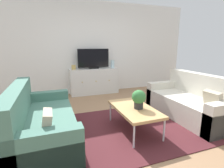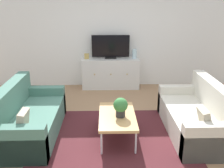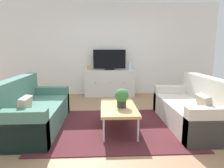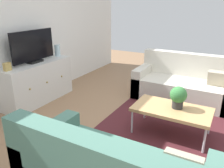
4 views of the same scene
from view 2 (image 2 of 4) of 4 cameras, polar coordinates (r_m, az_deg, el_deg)
ground_plane at (r=4.55m, az=0.23°, el=-10.23°), size 10.00×10.00×0.00m
wall_back at (r=6.59m, az=-0.43°, el=11.25°), size 6.40×0.12×2.70m
area_rug at (r=4.41m, az=0.29°, el=-11.10°), size 2.50×1.90×0.01m
couch_left_side at (r=4.52m, az=-18.45°, el=-7.44°), size 0.85×1.78×0.86m
couch_right_side at (r=4.59m, az=18.66°, el=-7.02°), size 0.85×1.78×0.86m
coffee_table at (r=4.17m, az=1.16°, el=-7.22°), size 0.58×1.05×0.41m
potted_plant at (r=4.04m, az=1.90°, el=-4.97°), size 0.23×0.23×0.31m
tv_console at (r=6.51m, az=-0.30°, el=2.41°), size 1.42×0.47×0.75m
flat_screen_tv at (r=6.38m, az=-0.32°, el=8.20°), size 0.92×0.16×0.58m
glass_vase at (r=6.43m, az=4.99°, el=6.68°), size 0.11×0.11×0.24m
mantel_clock at (r=6.42m, az=-5.61°, el=6.16°), size 0.11×0.07×0.13m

